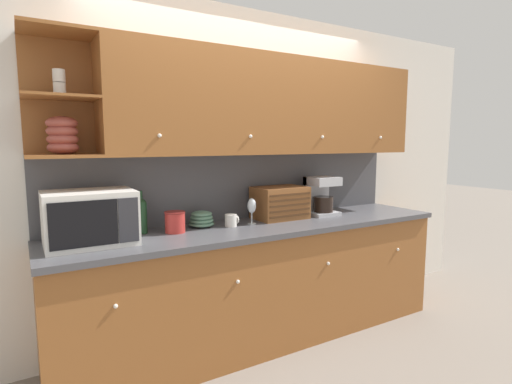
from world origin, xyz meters
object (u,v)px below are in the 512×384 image
(microwave, at_px, (90,218))
(bowl_stack_on_counter, at_px, (202,219))
(coffee_maker, at_px, (321,196))
(wine_glass, at_px, (252,207))
(wine_bottle, at_px, (141,214))
(mug, at_px, (231,220))
(bread_box, at_px, (280,203))
(storage_canister, at_px, (175,222))

(microwave, height_order, bowl_stack_on_counter, microwave)
(microwave, xyz_separation_m, coffee_maker, (1.87, 0.07, 0.00))
(bowl_stack_on_counter, xyz_separation_m, wine_glass, (0.37, -0.11, 0.08))
(microwave, height_order, wine_bottle, microwave)
(microwave, relative_size, wine_bottle, 1.76)
(coffee_maker, bearing_deg, mug, -177.33)
(microwave, relative_size, bread_box, 1.25)
(wine_bottle, bearing_deg, bowl_stack_on_counter, -1.68)
(bread_box, bearing_deg, storage_canister, -176.49)
(storage_canister, distance_m, wine_glass, 0.60)
(bread_box, bearing_deg, coffee_maker, -4.98)
(storage_canister, bearing_deg, mug, -2.72)
(storage_canister, height_order, coffee_maker, coffee_maker)
(microwave, bearing_deg, coffee_maker, 2.21)
(wine_bottle, xyz_separation_m, mug, (0.64, -0.11, -0.09))
(bowl_stack_on_counter, height_order, coffee_maker, coffee_maker)
(wine_bottle, xyz_separation_m, bread_box, (1.13, -0.04, -0.00))
(bowl_stack_on_counter, distance_m, bread_box, 0.69)
(storage_canister, bearing_deg, bowl_stack_on_counter, 19.10)
(bowl_stack_on_counter, xyz_separation_m, coffee_maker, (1.09, -0.06, 0.11))
(microwave, xyz_separation_m, wine_bottle, (0.35, 0.14, -0.03))
(storage_canister, relative_size, coffee_maker, 0.45)
(bowl_stack_on_counter, distance_m, mug, 0.22)
(storage_canister, relative_size, bread_box, 0.35)
(coffee_maker, bearing_deg, wine_bottle, 177.29)
(wine_glass, relative_size, bread_box, 0.48)
(storage_canister, height_order, bowl_stack_on_counter, storage_canister)
(bowl_stack_on_counter, height_order, wine_glass, wine_glass)
(wine_glass, height_order, bread_box, bread_box)
(storage_canister, height_order, mug, storage_canister)
(bread_box, bearing_deg, bowl_stack_on_counter, 177.97)
(storage_canister, bearing_deg, wine_glass, -2.75)
(wine_bottle, distance_m, bowl_stack_on_counter, 0.45)
(wine_bottle, relative_size, bread_box, 0.71)
(wine_glass, height_order, coffee_maker, coffee_maker)
(wine_bottle, distance_m, bread_box, 1.13)
(microwave, height_order, bread_box, microwave)
(microwave, bearing_deg, mug, 1.78)
(storage_canister, relative_size, wine_glass, 0.73)
(storage_canister, xyz_separation_m, wine_glass, (0.60, -0.03, 0.06))
(microwave, height_order, storage_canister, microwave)
(wine_bottle, height_order, mug, wine_bottle)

